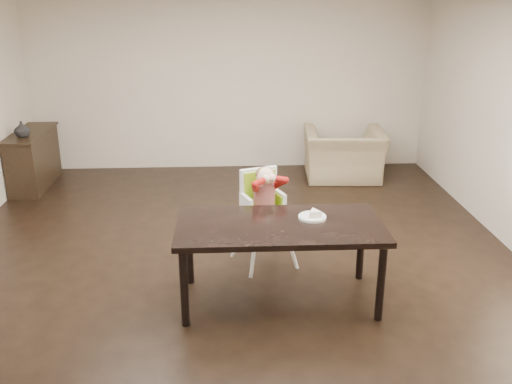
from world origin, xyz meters
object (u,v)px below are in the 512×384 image
armchair (344,146)px  sideboard (33,159)px  dining_table (280,232)px  high_chair (263,195)px

armchair → sideboard: size_ratio=0.90×
sideboard → dining_table: bearing=-46.4°
high_chair → sideboard: (-3.09, 2.57, -0.33)m
dining_table → armchair: 3.67m
high_chair → armchair: bearing=43.1°
dining_table → high_chair: (-0.09, 0.78, 0.06)m
dining_table → sideboard: (-3.18, 3.34, -0.27)m
dining_table → armchair: (1.26, 3.44, -0.18)m
sideboard → armchair: bearing=1.3°
high_chair → sideboard: 4.03m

